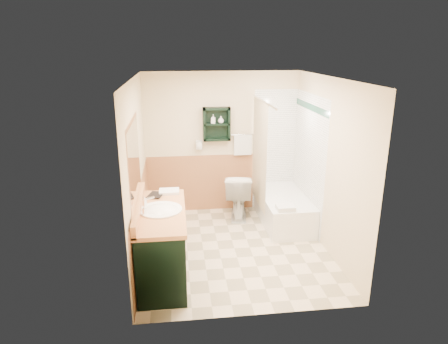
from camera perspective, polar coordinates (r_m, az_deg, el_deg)
floor at (r=5.85m, az=1.49°, el=-10.85°), size 3.00×3.00×0.00m
back_wall at (r=6.84m, az=-0.31°, el=4.18°), size 2.60×0.04×2.40m
left_wall at (r=5.36m, az=-12.51°, el=-0.09°), size 0.04×3.00×2.40m
right_wall at (r=5.73m, az=14.76°, el=0.90°), size 0.04×3.00×2.40m
ceiling at (r=5.16m, az=1.71°, el=13.49°), size 2.60×3.00×0.04m
wainscot_left at (r=5.60m, az=-11.68°, el=-6.91°), size 2.98×2.98×1.00m
wainscot_back at (r=7.00m, az=-0.27°, el=-1.47°), size 2.58×2.58×1.00m
mirror_frame at (r=4.74m, az=-12.71°, el=1.38°), size 1.30×1.30×1.00m
mirror_glass at (r=4.74m, az=-12.65°, el=1.38°), size 1.20×1.20×0.90m
tile_right at (r=6.43m, az=11.92°, el=1.53°), size 1.50×1.50×2.10m
tile_back at (r=7.02m, az=8.08°, el=3.10°), size 0.95×0.95×2.10m
tile_accent at (r=6.25m, az=12.33°, el=9.03°), size 1.50×1.50×0.10m
wall_shelf at (r=6.64m, az=-1.06°, el=6.86°), size 0.45×0.15×0.55m
hair_dryer at (r=6.72m, az=-3.62°, el=3.90°), size 0.10×0.24×0.18m
towel_bar at (r=6.79m, az=2.70°, el=5.35°), size 0.40×0.06×0.40m
curtain_rod at (r=6.03m, az=5.63°, el=10.01°), size 0.03×1.60×0.03m
shower_curtain at (r=6.37m, az=5.07°, el=2.62°), size 1.05×1.05×1.70m
vanity at (r=5.07m, az=-8.81°, el=-10.11°), size 0.59×1.42×0.90m
bathtub at (r=6.67m, az=8.36°, el=-5.12°), size 0.70×1.50×0.47m
toilet at (r=6.74m, az=2.06°, el=-3.32°), size 0.55×0.84×0.76m
counter_towel at (r=5.42m, az=-7.84°, el=-2.77°), size 0.27×0.21×0.04m
vanity_book at (r=5.33m, az=-10.74°, el=-2.08°), size 0.18×0.07×0.25m
tub_towel at (r=5.98m, az=8.76°, el=-5.07°), size 0.26×0.22×0.07m
soap_bottle_a at (r=6.62m, az=-1.55°, el=7.25°), size 0.09×0.16×0.07m
soap_bottle_b at (r=6.64m, az=-0.45°, el=7.39°), size 0.13×0.14×0.09m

